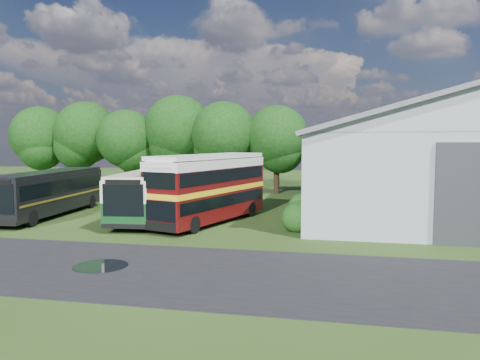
% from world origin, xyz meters
% --- Properties ---
extents(ground, '(120.00, 120.00, 0.00)m').
position_xyz_m(ground, '(0.00, 0.00, 0.00)').
color(ground, '#1B310F').
rests_on(ground, ground).
extents(asphalt_road, '(60.00, 8.00, 0.02)m').
position_xyz_m(asphalt_road, '(3.00, -3.00, 0.00)').
color(asphalt_road, black).
rests_on(asphalt_road, ground).
extents(puddle, '(2.20, 2.20, 0.01)m').
position_xyz_m(puddle, '(-1.50, -3.00, 0.00)').
color(puddle, black).
rests_on(puddle, ground).
extents(storage_shed, '(18.80, 24.80, 8.15)m').
position_xyz_m(storage_shed, '(15.00, 15.98, 4.17)').
color(storage_shed, gray).
rests_on(storage_shed, ground).
extents(tree_far_left, '(6.12, 6.12, 8.64)m').
position_xyz_m(tree_far_left, '(-23.00, 24.00, 5.56)').
color(tree_far_left, black).
rests_on(tree_far_left, ground).
extents(tree_left_a, '(6.46, 6.46, 9.12)m').
position_xyz_m(tree_left_a, '(-18.00, 24.50, 5.87)').
color(tree_left_a, black).
rests_on(tree_left_a, ground).
extents(tree_left_b, '(5.78, 5.78, 8.16)m').
position_xyz_m(tree_left_b, '(-13.00, 23.50, 5.25)').
color(tree_left_b, black).
rests_on(tree_left_b, ground).
extents(tree_mid, '(6.80, 6.80, 9.60)m').
position_xyz_m(tree_mid, '(-8.00, 24.80, 6.18)').
color(tree_mid, black).
rests_on(tree_mid, ground).
extents(tree_right_a, '(6.26, 6.26, 8.83)m').
position_xyz_m(tree_right_a, '(-3.00, 23.80, 5.69)').
color(tree_right_a, black).
rests_on(tree_right_a, ground).
extents(tree_right_b, '(5.98, 5.98, 8.45)m').
position_xyz_m(tree_right_b, '(2.00, 24.60, 5.44)').
color(tree_right_b, black).
rests_on(tree_right_b, ground).
extents(shrub_front, '(1.70, 1.70, 1.70)m').
position_xyz_m(shrub_front, '(5.60, 6.00, 0.00)').
color(shrub_front, '#194714').
rests_on(shrub_front, ground).
extents(shrub_mid, '(1.60, 1.60, 1.60)m').
position_xyz_m(shrub_mid, '(5.60, 8.00, 0.00)').
color(shrub_mid, '#194714').
rests_on(shrub_mid, ground).
extents(shrub_back, '(1.80, 1.80, 1.80)m').
position_xyz_m(shrub_back, '(5.60, 10.00, 0.00)').
color(shrub_back, '#194714').
rests_on(shrub_back, ground).
extents(bus_green_single, '(3.85, 11.53, 3.12)m').
position_xyz_m(bus_green_single, '(-4.07, 8.70, 1.66)').
color(bus_green_single, black).
rests_on(bus_green_single, ground).
extents(bus_maroon_double, '(5.32, 10.14, 4.23)m').
position_xyz_m(bus_maroon_double, '(0.08, 7.70, 2.11)').
color(bus_maroon_double, black).
rests_on(bus_maroon_double, ground).
extents(bus_dark_single, '(3.30, 11.11, 3.02)m').
position_xyz_m(bus_dark_single, '(-11.21, 7.95, 1.61)').
color(bus_dark_single, black).
rests_on(bus_dark_single, ground).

